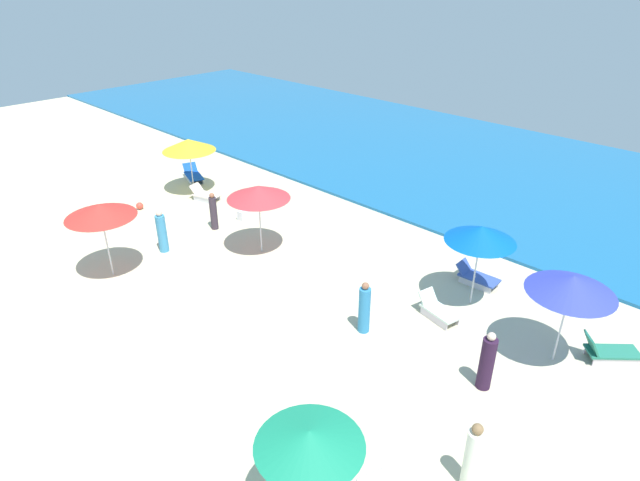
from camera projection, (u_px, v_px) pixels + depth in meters
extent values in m
plane|color=beige|center=(17.00, 352.00, 14.46)|extent=(60.00, 60.00, 0.00)
cube|color=#1A629A|center=(453.00, 159.00, 28.39)|extent=(60.00, 15.97, 0.12)
cylinder|color=silver|center=(192.00, 171.00, 24.14)|extent=(0.05, 0.05, 1.96)
cone|color=gold|center=(189.00, 145.00, 23.56)|extent=(2.36, 2.36, 0.53)
cube|color=silver|center=(203.00, 200.00, 23.43)|extent=(1.00, 0.35, 0.22)
cube|color=silver|center=(211.00, 196.00, 23.86)|extent=(1.00, 0.35, 0.22)
cube|color=white|center=(207.00, 195.00, 23.58)|extent=(1.29, 0.95, 0.06)
cube|color=white|center=(197.00, 189.00, 23.69)|extent=(0.52, 0.67, 0.43)
cube|color=silver|center=(188.00, 179.00, 25.62)|extent=(1.20, 0.45, 0.23)
cube|color=silver|center=(200.00, 178.00, 25.85)|extent=(1.20, 0.45, 0.23)
cube|color=blue|center=(194.00, 176.00, 25.67)|extent=(1.54, 1.09, 0.06)
cube|color=blue|center=(190.00, 168.00, 26.09)|extent=(0.60, 0.73, 0.43)
cylinder|color=silver|center=(561.00, 327.00, 13.71)|extent=(0.05, 0.05, 2.13)
cone|color=#303DC5|center=(572.00, 284.00, 13.10)|extent=(2.19, 2.19, 0.48)
cube|color=silver|center=(616.00, 363.00, 13.90)|extent=(0.91, 0.85, 0.25)
cube|color=silver|center=(607.00, 350.00, 14.35)|extent=(0.91, 0.85, 0.25)
cube|color=#25765C|center=(613.00, 352.00, 14.05)|extent=(1.38, 1.34, 0.06)
cube|color=#25765C|center=(592.00, 344.00, 13.95)|extent=(0.61, 0.62, 0.53)
cylinder|color=silver|center=(108.00, 246.00, 17.57)|extent=(0.05, 0.05, 2.16)
cone|color=red|center=(100.00, 210.00, 16.96)|extent=(2.25, 2.25, 0.45)
cylinder|color=silver|center=(260.00, 225.00, 19.04)|extent=(0.05, 0.05, 2.10)
cone|color=#D2373D|center=(258.00, 192.00, 18.44)|extent=(2.24, 2.24, 0.48)
cylinder|color=silver|center=(475.00, 273.00, 16.08)|extent=(0.05, 0.05, 2.16)
cone|color=blue|center=(481.00, 234.00, 15.46)|extent=(2.09, 2.09, 0.49)
cube|color=silver|center=(475.00, 285.00, 17.27)|extent=(1.13, 0.08, 0.23)
cube|color=silver|center=(482.00, 278.00, 17.63)|extent=(1.13, 0.08, 0.23)
cube|color=#3752A2|center=(479.00, 278.00, 17.38)|extent=(1.28, 0.69, 0.06)
cube|color=#3752A2|center=(464.00, 267.00, 17.64)|extent=(0.35, 0.62, 0.39)
cube|color=silver|center=(434.00, 318.00, 15.63)|extent=(1.05, 0.27, 0.25)
cube|color=silver|center=(446.00, 313.00, 15.87)|extent=(1.05, 0.27, 0.25)
cube|color=silver|center=(440.00, 311.00, 15.68)|extent=(1.28, 0.82, 0.06)
cube|color=silver|center=(428.00, 297.00, 15.99)|extent=(0.45, 0.61, 0.43)
cone|color=#198960|center=(309.00, 438.00, 9.03)|extent=(1.95, 1.95, 0.35)
cylinder|color=#3C8FC0|center=(162.00, 234.00, 19.22)|extent=(0.42, 0.42, 1.42)
sphere|color=beige|center=(159.00, 213.00, 18.84)|extent=(0.23, 0.23, 0.23)
cylinder|color=#2D1732|center=(487.00, 364.00, 12.97)|extent=(0.43, 0.43, 1.46)
sphere|color=beige|center=(492.00, 337.00, 12.58)|extent=(0.21, 0.21, 0.21)
cylinder|color=teal|center=(364.00, 310.00, 14.99)|extent=(0.47, 0.47, 1.42)
sphere|color=#925F44|center=(365.00, 286.00, 14.62)|extent=(0.21, 0.21, 0.21)
cylinder|color=white|center=(472.00, 459.00, 10.48)|extent=(0.46, 0.46, 1.45)
sphere|color=olive|center=(478.00, 429.00, 10.10)|extent=(0.23, 0.23, 0.23)
cylinder|color=#3A2E3A|center=(214.00, 213.00, 20.87)|extent=(0.40, 0.40, 1.33)
sphere|color=#9C6145|center=(212.00, 195.00, 20.52)|extent=(0.21, 0.21, 0.21)
sphere|color=#DD4736|center=(140.00, 206.00, 22.77)|extent=(0.30, 0.30, 0.30)
cube|color=white|center=(244.00, 215.00, 21.88)|extent=(0.34, 0.54, 0.39)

